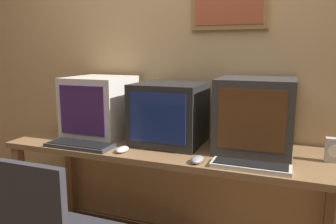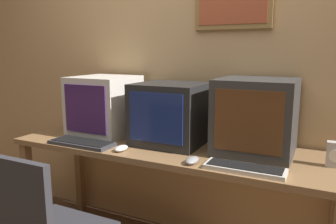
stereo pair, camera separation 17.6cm
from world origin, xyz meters
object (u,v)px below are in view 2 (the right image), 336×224
Objects in this scene: monitor_left at (105,106)px; keyboard_main at (82,143)px; monitor_right at (256,116)px; monitor_center at (170,113)px; desk_clock at (336,155)px; mouse_near_keyboard at (121,148)px; mouse_far_corner at (192,160)px; keyboard_side at (245,168)px.

monitor_left is 0.98× the size of keyboard_main.
monitor_left is at bearing -178.23° from monitor_right.
desk_clock is at bearing -2.10° from monitor_center.
monitor_center is at bearing 0.52° from monitor_left.
desk_clock reaches higher than keyboard_main.
mouse_near_keyboard is 0.96× the size of mouse_far_corner.
monitor_center is 3.24× the size of desk_clock.
keyboard_main is at bearing -84.19° from monitor_left.
keyboard_side is 0.28m from mouse_far_corner.
monitor_left reaches higher than keyboard_main.
monitor_left reaches higher than mouse_near_keyboard.
keyboard_main is at bearing -179.58° from mouse_near_keyboard.
keyboard_side is 0.48m from desk_clock.
monitor_left reaches higher than mouse_far_corner.
mouse_far_corner is at bearing -177.32° from keyboard_side.
mouse_near_keyboard is 0.82× the size of desk_clock.
keyboard_main is 3.25× the size of desk_clock.
keyboard_main is 1.04m from keyboard_side.
monitor_right reaches higher than mouse_near_keyboard.
desk_clock is at bearing 21.82° from mouse_far_corner.
monitor_left is at bearing 95.81° from keyboard_main.
mouse_far_corner reaches higher than keyboard_main.
monitor_center is at bearing 151.98° from keyboard_side.
monitor_left is 1.06× the size of keyboard_side.
mouse_far_corner is 0.73m from desk_clock.
monitor_left is at bearing 178.82° from desk_clock.
mouse_far_corner is at bearing -127.34° from monitor_right.
desk_clock is (0.42, -0.06, -0.15)m from monitor_right.
monitor_left is 1.47m from desk_clock.
monitor_center is 0.98× the size of monitor_right.
desk_clock is (1.14, 0.25, 0.05)m from mouse_near_keyboard.
mouse_near_keyboard is (-0.19, -0.29, -0.18)m from monitor_center.
mouse_far_corner is (-0.25, -0.33, -0.20)m from monitor_right.
mouse_near_keyboard is at bearing -167.54° from desk_clock.
monitor_left is 0.87m from mouse_far_corner.
monitor_center reaches higher than keyboard_side.
monitor_left is at bearing 159.07° from mouse_far_corner.
desk_clock is at bearing -8.41° from monitor_right.
monitor_right is at bearing 23.67° from mouse_near_keyboard.
monitor_center is 0.39m from mouse_near_keyboard.
monitor_center is 3.78× the size of mouse_far_corner.
mouse_near_keyboard is at bearing 177.60° from mouse_far_corner.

